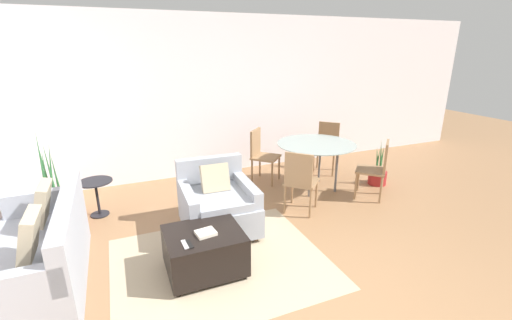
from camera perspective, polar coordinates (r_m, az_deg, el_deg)
name	(u,v)px	position (r m, az deg, el deg)	size (l,w,h in m)	color
ground_plane	(301,299)	(3.44, 7.52, -21.92)	(20.00, 20.00, 0.00)	#936B47
wall_back	(199,98)	(6.05, -9.41, 10.17)	(12.00, 0.06, 2.75)	white
area_rug	(221,262)	(3.87, -5.88, -16.62)	(2.23, 1.88, 0.01)	tan
couch	(40,258)	(3.94, -32.32, -13.64)	(0.83, 1.71, 0.92)	#999EA8
armchair	(218,204)	(4.33, -6.42, -7.37)	(0.89, 0.96, 0.85)	#999EA8
ottoman	(204,250)	(3.65, -8.60, -14.61)	(0.76, 0.65, 0.45)	black
book_stack	(206,233)	(3.50, -8.37, -11.93)	(0.21, 0.18, 0.03)	beige
tv_remote_primary	(189,244)	(3.37, -11.04, -13.59)	(0.05, 0.15, 0.01)	black
tv_remote_secondary	(185,244)	(3.37, -11.77, -13.61)	(0.05, 0.16, 0.01)	#B7B7BC
potted_plant	(55,207)	(5.21, -30.50, -6.71)	(0.43, 0.43, 1.28)	maroon
side_table	(96,191)	(5.12, -25.06, -4.73)	(0.44, 0.44, 0.50)	black
dining_table	(316,148)	(5.49, 10.01, 2.00)	(1.24, 1.24, 0.77)	#8C9E99
dining_chair_near_left	(300,178)	(4.68, 7.36, -3.05)	(0.59, 0.59, 0.90)	#93704C
dining_chair_near_right	(377,166)	(5.44, 19.59, -0.92)	(0.59, 0.59, 0.90)	#93704C
dining_chair_far_left	(261,152)	(5.80, 0.84, 1.36)	(0.59, 0.59, 0.90)	#93704C
dining_chair_far_right	(327,144)	(6.42, 11.77, 2.68)	(0.59, 0.59, 0.90)	#93704C
potted_plant_small	(378,174)	(6.11, 19.61, -2.29)	(0.30, 0.30, 0.79)	maroon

